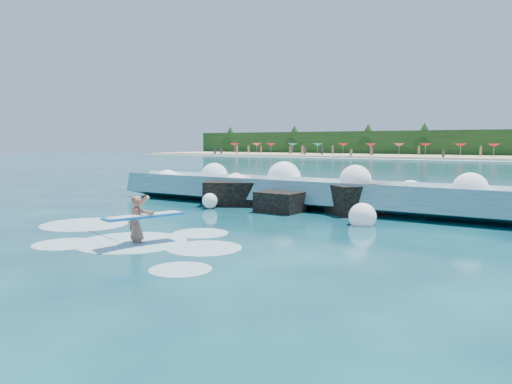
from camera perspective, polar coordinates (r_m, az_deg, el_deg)
ground at (r=15.33m, az=-8.87°, el=-4.78°), size 200.00×200.00×0.00m
beach at (r=89.73m, az=27.03°, el=3.47°), size 140.00×20.00×0.40m
wet_band at (r=78.83m, az=26.11°, el=3.17°), size 140.00×5.00×0.08m
breaking_wave at (r=21.64m, az=5.00°, el=-0.20°), size 18.25×2.83×1.57m
rock_cluster at (r=20.70m, az=2.95°, el=-0.81°), size 8.29×3.10×1.33m
surfer_with_board at (r=13.82m, az=-13.36°, el=-3.51°), size 1.18×2.84×1.62m
wave_spray at (r=21.50m, az=4.50°, el=0.90°), size 15.50×4.80×2.10m
surf_foam at (r=15.29m, az=-14.98°, el=-4.94°), size 8.93×5.18×0.16m
beach_umbrellas at (r=91.75m, az=27.07°, el=4.79°), size 112.35×6.82×0.50m
beachgoers at (r=91.02m, az=15.69°, el=4.48°), size 93.10×13.73×1.93m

